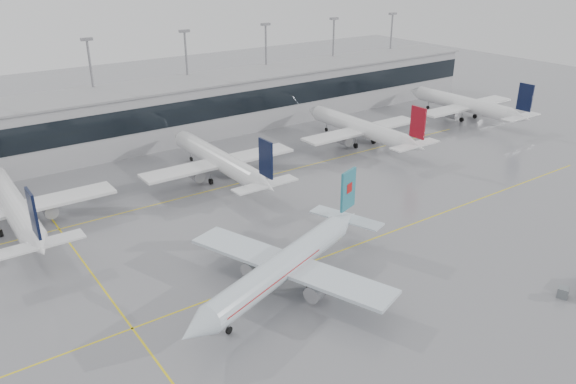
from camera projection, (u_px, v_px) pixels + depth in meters
ground at (337, 252)px, 78.91m from camera, size 320.00×320.00×0.00m
taxi_line_main at (337, 252)px, 78.90m from camera, size 120.00×0.25×0.01m
taxi_line_north at (230, 185)px, 101.36m from camera, size 120.00×0.25×0.01m
taxi_line_cross at (90, 271)px, 74.17m from camera, size 0.25×60.00×0.01m
terminal at (156, 114)px, 122.94m from camera, size 180.00×15.00×12.00m
terminal_glass at (170, 115)px, 116.70m from camera, size 180.00×0.20×5.00m
terminal_roof at (153, 86)px, 120.49m from camera, size 182.00×16.00×0.40m
light_masts at (142, 76)px, 124.53m from camera, size 156.40×1.00×22.60m
air_canada_jet at (287, 263)px, 69.21m from camera, size 34.74×28.15×11.11m
parked_jet_b at (14, 207)px, 84.03m from camera, size 29.64×36.96×11.72m
parked_jet_c at (219, 160)px, 102.66m from camera, size 29.64×36.96×11.72m
parked_jet_d at (362, 128)px, 121.28m from camera, size 29.64×36.96×11.72m
parked_jet_e at (466, 105)px, 139.91m from camera, size 29.64×36.96×11.72m
gse_unit at (563, 292)px, 68.43m from camera, size 1.64×1.59×1.30m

